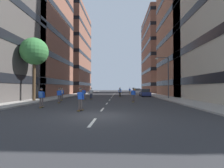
{
  "coord_description": "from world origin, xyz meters",
  "views": [
    {
      "loc": [
        1.38,
        -10.47,
        1.8
      ],
      "look_at": [
        0.0,
        21.22,
        2.47
      ],
      "focal_mm": 26.39,
      "sensor_mm": 36.0,
      "label": 1
    }
  ],
  "objects_px": {
    "skater_2": "(84,92)",
    "skater_4": "(80,98)",
    "parked_car_mid": "(137,91)",
    "street_tree_near": "(34,52)",
    "skater_1": "(120,92)",
    "skater_3": "(130,90)",
    "streetlamp_right": "(166,73)",
    "skater_5": "(84,93)",
    "skater_0": "(120,90)",
    "skater_9": "(59,94)",
    "skater_10": "(134,91)",
    "parked_car_near": "(145,93)",
    "skater_11": "(91,93)",
    "skater_6": "(62,93)",
    "skater_8": "(41,96)",
    "skater_7": "(133,94)"
  },
  "relations": [
    {
      "from": "skater_0",
      "to": "skater_3",
      "type": "height_order",
      "value": "same"
    },
    {
      "from": "parked_car_near",
      "to": "skater_10",
      "type": "distance_m",
      "value": 7.88
    },
    {
      "from": "skater_10",
      "to": "skater_11",
      "type": "bearing_deg",
      "value": -116.04
    },
    {
      "from": "skater_4",
      "to": "skater_5",
      "type": "height_order",
      "value": "same"
    },
    {
      "from": "skater_2",
      "to": "skater_4",
      "type": "distance_m",
      "value": 16.07
    },
    {
      "from": "streetlamp_right",
      "to": "skater_2",
      "type": "height_order",
      "value": "streetlamp_right"
    },
    {
      "from": "parked_car_near",
      "to": "skater_9",
      "type": "bearing_deg",
      "value": -129.24
    },
    {
      "from": "skater_2",
      "to": "skater_3",
      "type": "height_order",
      "value": "same"
    },
    {
      "from": "skater_9",
      "to": "skater_11",
      "type": "xyz_separation_m",
      "value": [
        2.68,
        6.19,
        0.0
      ]
    },
    {
      "from": "parked_car_mid",
      "to": "street_tree_near",
      "type": "height_order",
      "value": "street_tree_near"
    },
    {
      "from": "skater_1",
      "to": "parked_car_near",
      "type": "bearing_deg",
      "value": 28.13
    },
    {
      "from": "parked_car_mid",
      "to": "streetlamp_right",
      "type": "distance_m",
      "value": 22.16
    },
    {
      "from": "skater_7",
      "to": "skater_11",
      "type": "distance_m",
      "value": 7.64
    },
    {
      "from": "skater_9",
      "to": "skater_11",
      "type": "distance_m",
      "value": 6.74
    },
    {
      "from": "skater_2",
      "to": "street_tree_near",
      "type": "bearing_deg",
      "value": -121.79
    },
    {
      "from": "skater_8",
      "to": "skater_9",
      "type": "xyz_separation_m",
      "value": [
        -0.03,
        4.46,
        -0.03
      ]
    },
    {
      "from": "parked_car_near",
      "to": "street_tree_near",
      "type": "relative_size",
      "value": 0.55
    },
    {
      "from": "skater_6",
      "to": "skater_11",
      "type": "relative_size",
      "value": 1.0
    },
    {
      "from": "parked_car_mid",
      "to": "street_tree_near",
      "type": "bearing_deg",
      "value": -120.34
    },
    {
      "from": "skater_7",
      "to": "skater_0",
      "type": "bearing_deg",
      "value": 93.3
    },
    {
      "from": "skater_6",
      "to": "skater_7",
      "type": "relative_size",
      "value": 1.0
    },
    {
      "from": "parked_car_near",
      "to": "skater_5",
      "type": "xyz_separation_m",
      "value": [
        -10.27,
        -10.6,
        0.29
      ]
    },
    {
      "from": "skater_10",
      "to": "skater_2",
      "type": "bearing_deg",
      "value": -126.65
    },
    {
      "from": "skater_2",
      "to": "skater_9",
      "type": "bearing_deg",
      "value": -95.48
    },
    {
      "from": "skater_6",
      "to": "skater_7",
      "type": "xyz_separation_m",
      "value": [
        9.74,
        -2.27,
        -0.03
      ]
    },
    {
      "from": "skater_2",
      "to": "skater_5",
      "type": "relative_size",
      "value": 1.0
    },
    {
      "from": "street_tree_near",
      "to": "skater_0",
      "type": "xyz_separation_m",
      "value": [
        11.17,
        24.78,
        -5.37
      ]
    },
    {
      "from": "skater_3",
      "to": "skater_8",
      "type": "xyz_separation_m",
      "value": [
        -9.82,
        -30.49,
        0.03
      ]
    },
    {
      "from": "skater_0",
      "to": "skater_5",
      "type": "bearing_deg",
      "value": -103.53
    },
    {
      "from": "skater_9",
      "to": "skater_10",
      "type": "distance_m",
      "value": 25.11
    },
    {
      "from": "skater_0",
      "to": "skater_9",
      "type": "height_order",
      "value": "same"
    },
    {
      "from": "street_tree_near",
      "to": "skater_10",
      "type": "height_order",
      "value": "street_tree_near"
    },
    {
      "from": "parked_car_near",
      "to": "skater_7",
      "type": "relative_size",
      "value": 2.47
    },
    {
      "from": "skater_0",
      "to": "skater_10",
      "type": "relative_size",
      "value": 1.0
    },
    {
      "from": "skater_8",
      "to": "skater_10",
      "type": "bearing_deg",
      "value": 68.47
    },
    {
      "from": "skater_2",
      "to": "skater_9",
      "type": "height_order",
      "value": "same"
    },
    {
      "from": "skater_3",
      "to": "skater_4",
      "type": "height_order",
      "value": "same"
    },
    {
      "from": "parked_car_mid",
      "to": "skater_1",
      "type": "distance_m",
      "value": 17.78
    },
    {
      "from": "skater_1",
      "to": "skater_3",
      "type": "relative_size",
      "value": 1.0
    },
    {
      "from": "skater_4",
      "to": "skater_6",
      "type": "distance_m",
      "value": 11.26
    },
    {
      "from": "parked_car_mid",
      "to": "skater_11",
      "type": "distance_m",
      "value": 24.96
    },
    {
      "from": "skater_7",
      "to": "skater_10",
      "type": "distance_m",
      "value": 21.29
    },
    {
      "from": "skater_1",
      "to": "skater_7",
      "type": "distance_m",
      "value": 10.85
    },
    {
      "from": "streetlamp_right",
      "to": "skater_1",
      "type": "relative_size",
      "value": 3.65
    },
    {
      "from": "streetlamp_right",
      "to": "skater_5",
      "type": "xyz_separation_m",
      "value": [
        -12.44,
        -3.12,
        -3.15
      ]
    },
    {
      "from": "skater_2",
      "to": "skater_0",
      "type": "bearing_deg",
      "value": 69.5
    },
    {
      "from": "street_tree_near",
      "to": "skater_5",
      "type": "distance_m",
      "value": 8.39
    },
    {
      "from": "skater_0",
      "to": "skater_5",
      "type": "height_order",
      "value": "same"
    },
    {
      "from": "street_tree_near",
      "to": "skater_8",
      "type": "height_order",
      "value": "street_tree_near"
    },
    {
      "from": "parked_car_mid",
      "to": "skater_4",
      "type": "relative_size",
      "value": 2.47
    }
  ]
}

